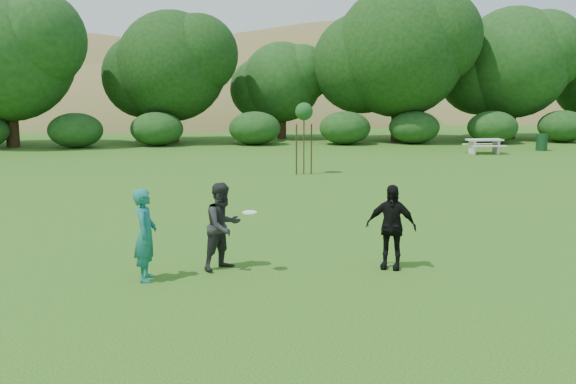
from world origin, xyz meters
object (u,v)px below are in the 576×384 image
picnic_table (484,144)px  player_teal (145,235)px  sapling (304,114)px  player_grey (223,226)px  trash_can_near (542,142)px  player_black (391,227)px

picnic_table → player_teal: bearing=-127.3°
sapling → picnic_table: (10.44, 6.56, -1.90)m
player_grey → sapling: 13.58m
trash_can_near → player_grey: bearing=-130.5°
trash_can_near → picnic_table: (-3.77, -1.12, 0.07)m
player_teal → player_black: player_teal is taller
player_teal → picnic_table: size_ratio=0.94×
player_teal → picnic_table: player_teal is taller
picnic_table → player_grey: bearing=-125.4°
player_teal → player_grey: 1.52m
player_teal → trash_can_near: bearing=-37.5°
sapling → trash_can_near: bearing=28.4°
player_black → picnic_table: size_ratio=0.92×
player_teal → player_grey: (1.42, 0.56, -0.00)m
player_black → trash_can_near: player_black is taller
player_black → picnic_table: player_black is taller
player_black → player_grey: bearing=-160.9°
player_grey → player_black: bearing=-45.6°
player_grey → player_black: (3.23, -0.35, -0.02)m
player_grey → trash_can_near: size_ratio=1.89×
player_teal → player_grey: bearing=-64.0°
player_grey → trash_can_near: (17.70, 20.71, -0.40)m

